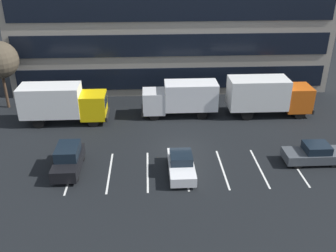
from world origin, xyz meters
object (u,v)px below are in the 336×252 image
Objects in this scene: box_truck_orange at (268,95)px; suv_black at (68,159)px; sedan_charcoal at (313,154)px; sedan_white at (181,165)px; box_truck_yellow at (62,102)px; box_truck_white at (181,97)px.

box_truck_orange is 1.89× the size of suv_black.
sedan_white is (-10.21, -0.98, -0.01)m from sedan_charcoal.
box_truck_yellow is 8.71m from suv_black.
suv_black is (-9.12, -9.40, -0.96)m from box_truck_white.
box_truck_orange is 1.84× the size of sedan_charcoal.
box_truck_orange is at bearing 2.07° from box_truck_yellow.
box_truck_white is at bearing 135.19° from sedan_charcoal.
box_truck_orange is at bearing -2.01° from box_truck_white.
sedan_charcoal is at bearing 5.47° from sedan_white.
suv_black is at bearing -76.80° from box_truck_yellow.
box_truck_white reaches higher than sedan_white.
sedan_white is 8.29m from suv_black.
suv_black is at bearing -179.61° from sedan_charcoal.
suv_black is at bearing -152.42° from box_truck_orange.
box_truck_yellow is at bearing 157.93° from sedan_charcoal.
box_truck_yellow is at bearing -174.88° from box_truck_white.
box_truck_orange reaches higher than sedan_charcoal.
box_truck_white is 1.65× the size of sedan_charcoal.
sedan_charcoal is 1.03× the size of suv_black.
sedan_white is at bearing -174.53° from sedan_charcoal.
suv_black reaches higher than sedan_charcoal.
box_truck_orange is 1.12× the size of box_truck_white.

